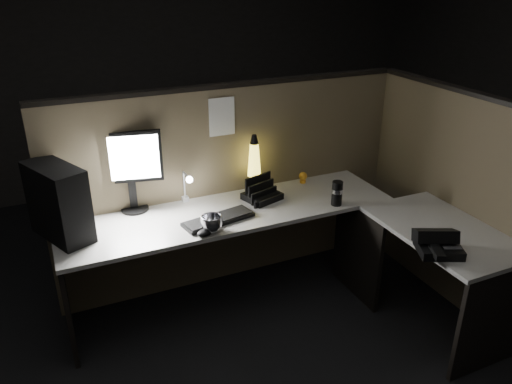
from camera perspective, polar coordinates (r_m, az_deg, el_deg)
name	(u,v)px	position (r m, az deg, el deg)	size (l,w,h in m)	color
floor	(287,343)	(3.43, 3.61, -16.84)	(6.00, 6.00, 0.00)	black
room_shell	(295,100)	(2.66, 4.53, 10.45)	(6.00, 6.00, 6.00)	silver
partition_back	(233,187)	(3.74, -2.67, 0.61)	(2.66, 0.06, 1.50)	brown
partition_right	(450,199)	(3.80, 21.25, -0.72)	(0.06, 1.66, 1.50)	brown
desk	(296,243)	(3.34, 4.60, -5.83)	(2.60, 1.60, 0.73)	#A9A69F
pc_tower	(58,202)	(3.23, -21.65, -1.09)	(0.20, 0.44, 0.46)	black
monitor	(130,164)	(3.41, -14.23, 3.16)	(0.43, 0.19, 0.56)	black
keyboard	(218,219)	(3.29, -4.32, -3.14)	(0.48, 0.16, 0.02)	black
mouse	(204,233)	(3.12, -5.91, -4.69)	(0.10, 0.07, 0.04)	black
clip_lamp	(187,186)	(3.48, -7.89, 0.65)	(0.05, 0.19, 0.24)	silver
organizer	(261,193)	(3.58, 0.63, -0.17)	(0.29, 0.27, 0.18)	black
lava_lamp	(254,170)	(3.61, -0.21, 2.58)	(0.12, 0.12, 0.45)	black
travel_mug	(337,193)	(3.51, 9.24, -0.15)	(0.08, 0.08, 0.18)	black
steel_mug	(211,224)	(3.14, -5.11, -3.66)	(0.14, 0.14, 0.11)	#B2B2B9
figurine	(303,176)	(3.86, 5.40, 1.82)	(0.06, 0.06, 0.06)	orange
pinned_paper	(222,117)	(3.50, -3.92, 8.57)	(0.19, 0.00, 0.27)	white
desk_phone	(437,243)	(3.11, 20.01, -5.53)	(0.31, 0.30, 0.15)	black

